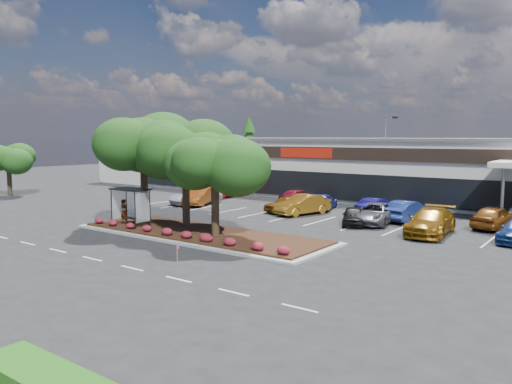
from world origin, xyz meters
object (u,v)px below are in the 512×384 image
Objects in this scene: car_1 at (200,196)px; car_0 at (195,196)px; light_pole at (385,164)px; survey_stake at (177,252)px.

car_0 is at bearing 155.55° from car_1.
light_pole is 30.06m from survey_stake.
car_1 is at bearing 7.41° from car_0.
car_1 reaches higher than survey_stake.
light_pole is at bearing 24.83° from car_1.
survey_stake is 0.17× the size of car_0.
light_pole is at bearing 54.97° from car_0.
light_pole reaches higher than car_1.
survey_stake is at bearing -70.85° from car_1.
car_0 is 0.75m from car_1.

